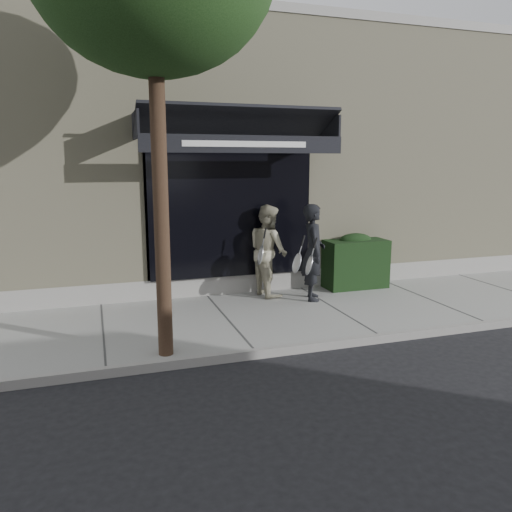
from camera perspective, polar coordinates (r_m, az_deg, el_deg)
name	(u,v)px	position (r m, az deg, el deg)	size (l,w,h in m)	color
ground	(333,314)	(9.22, 8.83, -6.53)	(80.00, 80.00, 0.00)	black
sidewalk	(333,310)	(9.20, 8.84, -6.17)	(20.00, 3.00, 0.12)	gray
curb	(380,338)	(7.92, 13.96, -9.10)	(20.00, 0.10, 0.14)	gray
building_facade	(251,161)	(13.41, -0.62, 10.82)	(14.30, 8.04, 5.64)	beige
hedge	(354,262)	(10.63, 11.19, -0.63)	(1.30, 0.70, 1.14)	black
pedestrian_front	(313,252)	(9.46, 6.55, 0.41)	(0.89, 0.89, 1.83)	black
pedestrian_back	(268,250)	(9.73, 1.41, 0.65)	(0.81, 0.99, 1.79)	#AFA88C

